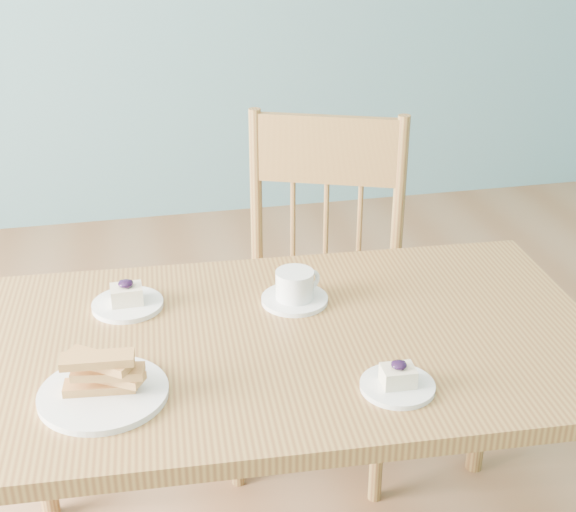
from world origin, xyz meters
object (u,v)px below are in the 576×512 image
(cheesecake_plate_near, at_px, (398,382))
(biscotti_plate, at_px, (102,383))
(coffee_cup, at_px, (295,289))
(dining_chair, at_px, (319,295))
(cheesecake_plate_far, at_px, (127,300))
(dining_table, at_px, (290,364))

(cheesecake_plate_near, height_order, biscotti_plate, biscotti_plate)
(cheesecake_plate_near, relative_size, coffee_cup, 0.94)
(dining_chair, height_order, cheesecake_plate_far, dining_chair)
(cheesecake_plate_near, bearing_deg, cheesecake_plate_far, 138.73)
(coffee_cup, bearing_deg, cheesecake_plate_far, 151.22)
(dining_table, height_order, dining_chair, dining_chair)
(dining_chair, distance_m, coffee_cup, 0.46)
(dining_chair, xyz_separation_m, coffee_cup, (-0.15, -0.37, 0.23))
(coffee_cup, bearing_deg, dining_chair, 47.21)
(dining_chair, bearing_deg, biscotti_plate, -110.21)
(cheesecake_plate_near, bearing_deg, coffee_cup, 107.01)
(cheesecake_plate_near, distance_m, cheesecake_plate_far, 0.64)
(cheesecake_plate_far, bearing_deg, dining_table, -30.92)
(dining_table, relative_size, dining_chair, 1.36)
(dining_table, height_order, coffee_cup, coffee_cup)
(dining_table, bearing_deg, coffee_cup, 76.02)
(cheesecake_plate_near, bearing_deg, dining_chair, 86.91)
(dining_chair, height_order, cheesecake_plate_near, dining_chair)
(cheesecake_plate_far, height_order, biscotti_plate, biscotti_plate)
(dining_table, relative_size, cheesecake_plate_near, 9.56)
(dining_table, bearing_deg, cheesecake_plate_far, 151.97)
(cheesecake_plate_far, height_order, coffee_cup, coffee_cup)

